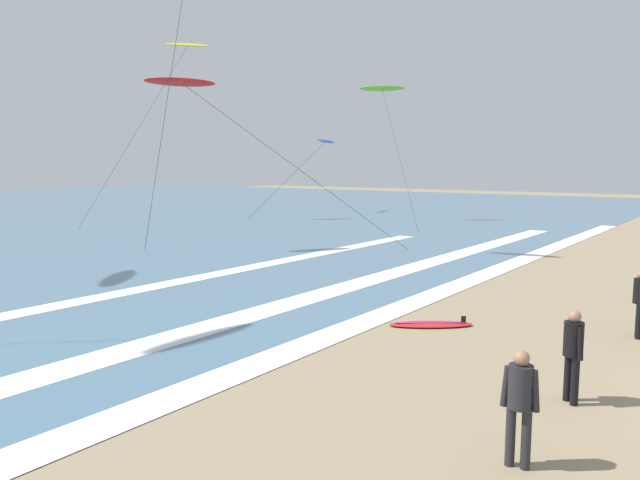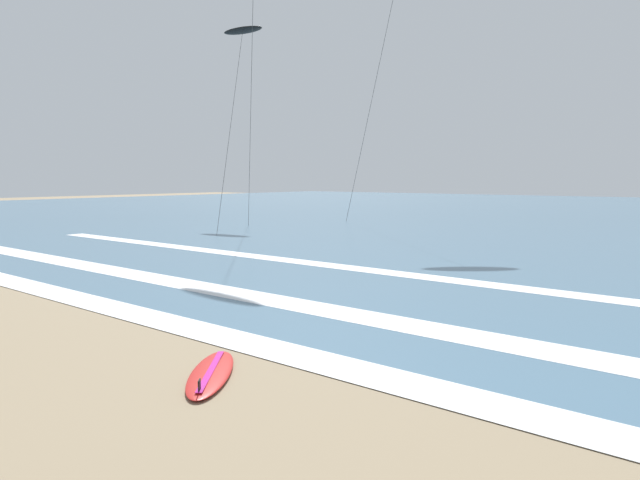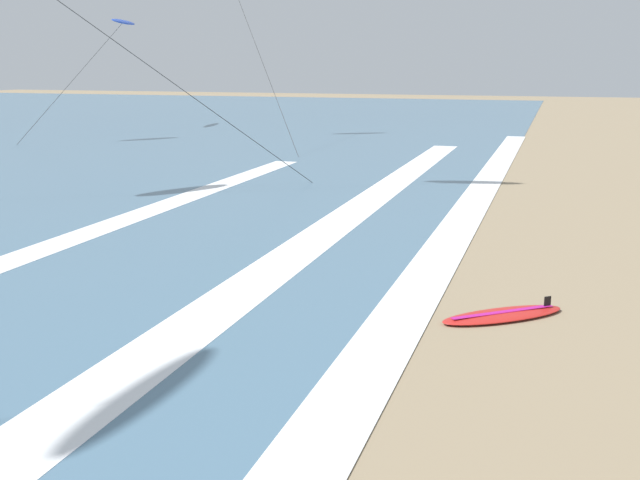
% 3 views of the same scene
% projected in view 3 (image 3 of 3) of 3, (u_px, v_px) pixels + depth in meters
% --- Properties ---
extents(wave_foam_shoreline, '(58.78, 0.93, 0.01)m').
position_uv_depth(wave_foam_shoreline, '(408.00, 304.00, 12.26)').
color(wave_foam_shoreline, white).
rests_on(wave_foam_shoreline, ocean_surface).
extents(wave_foam_mid_break, '(54.54, 1.07, 0.01)m').
position_uv_depth(wave_foam_mid_break, '(136.00, 367.00, 9.73)').
color(wave_foam_mid_break, white).
rests_on(wave_foam_mid_break, ocean_surface).
extents(surfboard_foreground_flat, '(1.77, 2.02, 0.25)m').
position_uv_depth(surfboard_foreground_flat, '(503.00, 315.00, 11.62)').
color(surfboard_foreground_flat, red).
rests_on(surfboard_foreground_flat, ground).
extents(kite_blue_high_left, '(11.40, 1.39, 6.26)m').
position_uv_depth(kite_blue_high_left, '(123.00, 22.00, 43.25)').
color(kite_blue_high_left, blue).
rests_on(kite_blue_high_left, ground).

